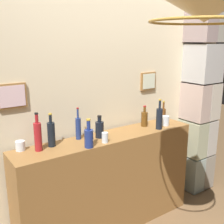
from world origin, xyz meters
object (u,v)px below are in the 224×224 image
object	(u,v)px
liquor_bottle_bourbon	(89,137)
glass_tumbler_rocks	(105,138)
liquor_bottle_scotch	(163,114)
glass_tumbler_shot	(20,146)
liquor_bottle_amaro	(159,118)
glass_tumbler_highball	(166,121)
liquor_bottle_vermouth	(100,129)
liquor_bottle_mezcal	(51,134)
liquor_bottle_tequila	(78,128)
liquor_bottle_whiskey	(144,118)
liquor_bottle_rye	(38,136)
pendant_lamp	(205,7)

from	to	relation	value
liquor_bottle_bourbon	glass_tumbler_rocks	bearing A→B (deg)	5.61
liquor_bottle_scotch	glass_tumbler_shot	bearing A→B (deg)	177.31
liquor_bottle_amaro	glass_tumbler_highball	size ratio (longest dim) A/B	2.98
liquor_bottle_vermouth	liquor_bottle_mezcal	world-z (taller)	liquor_bottle_mezcal
liquor_bottle_scotch	glass_tumbler_rocks	bearing A→B (deg)	-168.98
liquor_bottle_tequila	liquor_bottle_whiskey	distance (m)	0.77
liquor_bottle_rye	liquor_bottle_scotch	size ratio (longest dim) A/B	1.37
liquor_bottle_scotch	liquor_bottle_whiskey	xyz separation A→B (m)	(-0.28, -0.00, -0.00)
liquor_bottle_bourbon	glass_tumbler_highball	distance (m)	0.99
liquor_bottle_scotch	glass_tumbler_shot	world-z (taller)	liquor_bottle_scotch
liquor_bottle_rye	pendant_lamp	distance (m)	1.55
liquor_bottle_rye	liquor_bottle_mezcal	world-z (taller)	liquor_bottle_rye
liquor_bottle_bourbon	liquor_bottle_mezcal	bearing A→B (deg)	141.12
liquor_bottle_rye	liquor_bottle_amaro	bearing A→B (deg)	-6.79
liquor_bottle_amaro	glass_tumbler_highball	world-z (taller)	liquor_bottle_amaro
glass_tumbler_highball	liquor_bottle_rye	bearing A→B (deg)	175.94
liquor_bottle_bourbon	liquor_bottle_scotch	xyz separation A→B (m)	(1.07, 0.19, -0.01)
liquor_bottle_rye	glass_tumbler_highball	bearing A→B (deg)	-4.06
liquor_bottle_mezcal	glass_tumbler_highball	distance (m)	1.25
liquor_bottle_scotch	liquor_bottle_whiskey	size ratio (longest dim) A/B	1.06
liquor_bottle_vermouth	liquor_bottle_bourbon	world-z (taller)	liquor_bottle_bourbon
liquor_bottle_bourbon	liquor_bottle_tequila	bearing A→B (deg)	84.21
liquor_bottle_amaro	liquor_bottle_whiskey	size ratio (longest dim) A/B	1.41
glass_tumbler_highball	liquor_bottle_vermouth	bearing A→B (deg)	174.18
liquor_bottle_vermouth	liquor_bottle_mezcal	bearing A→B (deg)	174.12
liquor_bottle_rye	liquor_bottle_whiskey	world-z (taller)	liquor_bottle_rye
liquor_bottle_tequila	glass_tumbler_highball	xyz separation A→B (m)	(0.97, -0.16, -0.06)
liquor_bottle_mezcal	glass_tumbler_shot	bearing A→B (deg)	166.16
liquor_bottle_amaro	liquor_bottle_bourbon	size ratio (longest dim) A/B	1.25
liquor_bottle_vermouth	glass_tumbler_shot	distance (m)	0.72
liquor_bottle_tequila	glass_tumbler_highball	world-z (taller)	liquor_bottle_tequila
liquor_bottle_scotch	liquor_bottle_whiskey	bearing A→B (deg)	-179.35
liquor_bottle_mezcal	liquor_bottle_bourbon	distance (m)	0.32
liquor_bottle_rye	liquor_bottle_vermouth	distance (m)	0.59
liquor_bottle_whiskey	glass_tumbler_rocks	distance (m)	0.64
liquor_bottle_amaro	liquor_bottle_rye	bearing A→B (deg)	173.21
liquor_bottle_whiskey	glass_tumbler_rocks	size ratio (longest dim) A/B	2.39
liquor_bottle_amaro	liquor_bottle_mezcal	world-z (taller)	liquor_bottle_amaro
liquor_bottle_vermouth	glass_tumbler_shot	world-z (taller)	liquor_bottle_vermouth
glass_tumbler_shot	liquor_bottle_vermouth	bearing A→B (deg)	-8.74
liquor_bottle_bourbon	glass_tumbler_rocks	distance (m)	0.18
glass_tumbler_rocks	liquor_bottle_mezcal	bearing A→B (deg)	156.46
glass_tumbler_rocks	pendant_lamp	bearing A→B (deg)	-83.07
liquor_bottle_whiskey	liquor_bottle_vermouth	bearing A→B (deg)	-176.85
liquor_bottle_rye	pendant_lamp	xyz separation A→B (m)	(0.66, -1.04, 0.94)
glass_tumbler_rocks	liquor_bottle_tequila	bearing A→B (deg)	125.02
liquor_bottle_rye	liquor_bottle_amaro	distance (m)	1.23
liquor_bottle_tequila	liquor_bottle_amaro	xyz separation A→B (m)	(0.82, -0.21, 0.01)
liquor_bottle_vermouth	liquor_bottle_tequila	xyz separation A→B (m)	(-0.18, 0.08, 0.02)
liquor_bottle_rye	liquor_bottle_mezcal	bearing A→B (deg)	13.07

